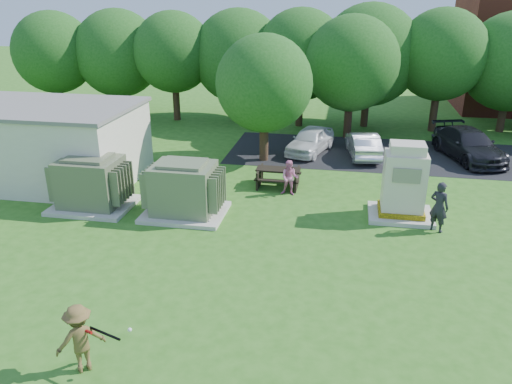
% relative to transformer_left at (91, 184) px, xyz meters
% --- Properties ---
extents(ground, '(120.00, 120.00, 0.00)m').
position_rel_transformer_left_xyz_m(ground, '(6.50, -4.50, -0.97)').
color(ground, '#2D6619').
rests_on(ground, ground).
extents(service_building, '(10.00, 5.00, 3.20)m').
position_rel_transformer_left_xyz_m(service_building, '(-4.50, 2.50, 0.63)').
color(service_building, beige).
rests_on(service_building, ground).
extents(service_building_roof, '(10.20, 5.20, 0.15)m').
position_rel_transformer_left_xyz_m(service_building_roof, '(-4.50, 2.50, 2.31)').
color(service_building_roof, slate).
rests_on(service_building_roof, service_building).
extents(parking_strip, '(20.00, 6.00, 0.01)m').
position_rel_transformer_left_xyz_m(parking_strip, '(13.50, 9.00, -0.96)').
color(parking_strip, '#232326').
rests_on(parking_strip, ground).
extents(transformer_left, '(3.00, 2.40, 2.07)m').
position_rel_transformer_left_xyz_m(transformer_left, '(0.00, 0.00, 0.00)').
color(transformer_left, beige).
rests_on(transformer_left, ground).
extents(transformer_right, '(3.00, 2.40, 2.07)m').
position_rel_transformer_left_xyz_m(transformer_right, '(3.70, 0.00, 0.00)').
color(transformer_right, beige).
rests_on(transformer_right, ground).
extents(generator_cabinet, '(2.32, 1.90, 2.83)m').
position_rel_transformer_left_xyz_m(generator_cabinet, '(11.63, 1.25, 0.27)').
color(generator_cabinet, beige).
rests_on(generator_cabinet, ground).
extents(picnic_table, '(1.86, 1.40, 0.80)m').
position_rel_transformer_left_xyz_m(picnic_table, '(6.72, 3.53, -0.47)').
color(picnic_table, black).
rests_on(picnic_table, ground).
extents(batter, '(1.20, 1.13, 1.63)m').
position_rel_transformer_left_xyz_m(batter, '(4.09, -8.37, -0.16)').
color(batter, brown).
rests_on(batter, ground).
extents(person_by_generator, '(0.79, 0.74, 1.82)m').
position_rel_transformer_left_xyz_m(person_by_generator, '(12.77, 0.26, -0.06)').
color(person_by_generator, '#222127').
rests_on(person_by_generator, ground).
extents(person_at_picnic, '(0.75, 0.60, 1.47)m').
position_rel_transformer_left_xyz_m(person_at_picnic, '(7.31, 2.65, -0.23)').
color(person_at_picnic, pink).
rests_on(person_at_picnic, ground).
extents(car_white, '(2.61, 4.16, 1.32)m').
position_rel_transformer_left_xyz_m(car_white, '(7.65, 8.68, -0.31)').
color(car_white, white).
rests_on(car_white, ground).
extents(car_silver_a, '(1.86, 3.95, 1.25)m').
position_rel_transformer_left_xyz_m(car_silver_a, '(10.33, 8.50, -0.34)').
color(car_silver_a, silver).
rests_on(car_silver_a, ground).
extents(car_dark, '(3.44, 5.38, 1.45)m').
position_rel_transformer_left_xyz_m(car_dark, '(15.49, 9.09, -0.24)').
color(car_dark, black).
rests_on(car_dark, ground).
extents(batting_equipment, '(1.06, 0.32, 0.15)m').
position_rel_transformer_left_xyz_m(batting_equipment, '(4.73, -8.40, 0.11)').
color(batting_equipment, black).
rests_on(batting_equipment, ground).
extents(tree_row, '(41.30, 13.30, 7.30)m').
position_rel_transformer_left_xyz_m(tree_row, '(8.25, 14.00, 3.18)').
color(tree_row, '#47301E').
rests_on(tree_row, ground).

